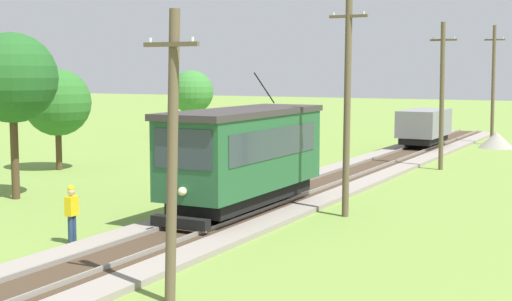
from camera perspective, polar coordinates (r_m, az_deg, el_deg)
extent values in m
cube|color=#235633|center=(26.62, -0.91, -0.08)|extent=(2.50, 8.00, 2.60)
cube|color=#383333|center=(26.51, -0.91, 2.95)|extent=(2.60, 8.32, 0.22)
cube|color=black|center=(26.84, -0.90, -3.44)|extent=(2.10, 7.04, 0.44)
cube|color=#2D3842|center=(23.13, -5.62, 0.11)|extent=(2.10, 0.03, 1.25)
cube|color=#2D3842|center=(26.01, 1.54, 0.58)|extent=(0.02, 6.72, 1.04)
sphere|color=#F4EAB2|center=(23.27, -5.64, -3.13)|extent=(0.28, 0.28, 0.28)
cylinder|color=black|center=(27.89, 0.65, 4.78)|extent=(0.05, 1.67, 1.19)
cube|color=black|center=(23.33, -5.81, -5.48)|extent=(2.00, 0.36, 0.32)
cylinder|color=black|center=(24.92, -3.34, -4.19)|extent=(1.54, 0.80, 0.80)
cylinder|color=black|center=(28.81, 1.21, -2.78)|extent=(1.54, 0.80, 0.80)
cube|color=slate|center=(49.82, 12.72, 2.08)|extent=(2.40, 5.20, 1.70)
cube|color=black|center=(49.90, 12.69, 0.84)|extent=(2.02, 4.78, 0.38)
cylinder|color=black|center=(48.40, 12.22, 0.69)|extent=(1.54, 0.76, 0.76)
cylinder|color=black|center=(51.41, 13.13, 0.98)|extent=(1.54, 0.76, 0.76)
cylinder|color=brown|center=(16.67, -6.41, -0.51)|extent=(0.24, 0.57, 6.54)
cube|color=brown|center=(16.56, -6.51, 8.06)|extent=(1.40, 0.10, 0.10)
cylinder|color=silver|center=(16.88, -8.08, 8.34)|extent=(0.08, 0.08, 0.10)
cylinder|color=silver|center=(16.27, -4.89, 8.46)|extent=(0.08, 0.08, 0.10)
cylinder|color=brown|center=(26.48, 6.98, 3.55)|extent=(0.24, 0.38, 8.02)
cube|color=brown|center=(26.52, 7.06, 10.14)|extent=(1.40, 0.10, 0.10)
cylinder|color=silver|center=(26.72, 5.94, 10.33)|extent=(0.08, 0.08, 0.10)
cylinder|color=silver|center=(26.34, 8.21, 10.36)|extent=(0.08, 0.08, 0.10)
cylinder|color=brown|center=(39.87, 14.00, 4.01)|extent=(0.24, 0.48, 7.66)
cube|color=brown|center=(39.88, 14.11, 8.19)|extent=(1.40, 0.10, 0.10)
cylinder|color=silver|center=(40.01, 13.34, 8.34)|extent=(0.08, 0.08, 0.10)
cylinder|color=silver|center=(39.76, 14.90, 8.32)|extent=(0.08, 0.08, 0.10)
cylinder|color=brown|center=(54.41, 17.65, 4.75)|extent=(0.24, 0.58, 8.27)
cube|color=brown|center=(54.44, 17.76, 8.06)|extent=(1.40, 0.10, 0.10)
cylinder|color=silver|center=(54.54, 17.19, 8.18)|extent=(0.08, 0.08, 0.10)
cylinder|color=silver|center=(54.35, 18.34, 8.15)|extent=(0.08, 0.08, 0.10)
cone|color=gray|center=(52.41, 17.88, 0.77)|extent=(2.40, 2.40, 1.09)
cylinder|color=navy|center=(23.12, -13.98, -5.91)|extent=(0.15, 0.15, 0.86)
cylinder|color=navy|center=(23.24, -13.74, -5.84)|extent=(0.15, 0.15, 0.86)
cube|color=yellow|center=(23.05, -13.90, -4.13)|extent=(0.26, 0.39, 0.58)
sphere|color=tan|center=(22.97, -13.93, -3.07)|extent=(0.22, 0.22, 0.22)
sphere|color=yellow|center=(22.96, -13.94, -2.83)|extent=(0.21, 0.21, 0.21)
cylinder|color=#4C3823|center=(40.26, -14.82, 0.13)|extent=(0.32, 0.32, 2.22)
sphere|color=#2D6B28|center=(40.08, -14.91, 3.57)|extent=(3.49, 3.49, 3.49)
cylinder|color=#4C3823|center=(59.23, -4.90, 2.17)|extent=(0.32, 0.32, 2.20)
sphere|color=#387A33|center=(59.11, -4.92, 4.47)|extent=(3.41, 3.41, 3.41)
cylinder|color=#4C3823|center=(31.59, -17.94, -0.37)|extent=(0.32, 0.32, 3.53)
sphere|color=#235B23|center=(31.40, -18.13, 5.31)|extent=(3.62, 3.62, 3.62)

